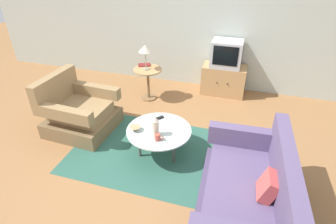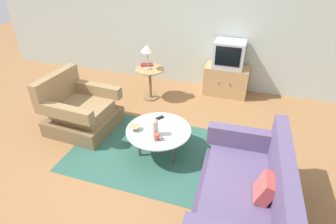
{
  "view_description": "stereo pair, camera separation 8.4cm",
  "coord_description": "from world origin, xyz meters",
  "px_view_note": "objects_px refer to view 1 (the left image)",
  "views": [
    {
      "loc": [
        1.08,
        -2.67,
        2.52
      ],
      "look_at": [
        0.16,
        0.39,
        0.55
      ],
      "focal_mm": 29.02,
      "sensor_mm": 36.0,
      "label": 1
    },
    {
      "loc": [
        1.16,
        -2.65,
        2.52
      ],
      "look_at": [
        0.16,
        0.39,
        0.55
      ],
      "focal_mm": 29.02,
      "sensor_mm": 36.0,
      "label": 2
    }
  ],
  "objects_px": {
    "coffee_table": "(159,131)",
    "side_table": "(148,77)",
    "couch": "(246,195)",
    "mug": "(158,137)",
    "tv_stand": "(223,80)",
    "armchair": "(78,113)",
    "tv_remote_dark": "(159,118)",
    "table_lamp": "(145,49)",
    "television": "(227,54)",
    "book": "(144,65)",
    "vase": "(155,126)",
    "bowl": "(135,128)"
  },
  "relations": [
    {
      "from": "mug",
      "to": "bowl",
      "type": "distance_m",
      "value": 0.37
    },
    {
      "from": "armchair",
      "to": "coffee_table",
      "type": "height_order",
      "value": "armchair"
    },
    {
      "from": "side_table",
      "to": "tv_stand",
      "type": "bearing_deg",
      "value": 25.41
    },
    {
      "from": "tv_remote_dark",
      "to": "armchair",
      "type": "bearing_deg",
      "value": 126.87
    },
    {
      "from": "television",
      "to": "book",
      "type": "distance_m",
      "value": 1.54
    },
    {
      "from": "book",
      "to": "vase",
      "type": "bearing_deg",
      "value": -89.32
    },
    {
      "from": "tv_stand",
      "to": "book",
      "type": "relative_size",
      "value": 3.08
    },
    {
      "from": "bowl",
      "to": "book",
      "type": "xyz_separation_m",
      "value": [
        -0.53,
        1.74,
        0.17
      ]
    },
    {
      "from": "coffee_table",
      "to": "side_table",
      "type": "relative_size",
      "value": 1.46
    },
    {
      "from": "couch",
      "to": "mug",
      "type": "bearing_deg",
      "value": 63.96
    },
    {
      "from": "table_lamp",
      "to": "mug",
      "type": "xyz_separation_m",
      "value": [
        0.79,
        -1.69,
        -0.52
      ]
    },
    {
      "from": "armchair",
      "to": "tv_remote_dark",
      "type": "relative_size",
      "value": 6.51
    },
    {
      "from": "side_table",
      "to": "table_lamp",
      "type": "xyz_separation_m",
      "value": [
        -0.02,
        -0.02,
        0.54
      ]
    },
    {
      "from": "mug",
      "to": "table_lamp",
      "type": "bearing_deg",
      "value": 114.97
    },
    {
      "from": "side_table",
      "to": "armchair",
      "type": "bearing_deg",
      "value": -119.18
    },
    {
      "from": "tv_stand",
      "to": "side_table",
      "type": "bearing_deg",
      "value": -154.59
    },
    {
      "from": "side_table",
      "to": "mug",
      "type": "bearing_deg",
      "value": -65.88
    },
    {
      "from": "coffee_table",
      "to": "side_table",
      "type": "bearing_deg",
      "value": 115.39
    },
    {
      "from": "television",
      "to": "table_lamp",
      "type": "relative_size",
      "value": 1.23
    },
    {
      "from": "side_table",
      "to": "book",
      "type": "relative_size",
      "value": 2.25
    },
    {
      "from": "television",
      "to": "book",
      "type": "bearing_deg",
      "value": -161.41
    },
    {
      "from": "couch",
      "to": "tv_remote_dark",
      "type": "relative_size",
      "value": 10.23
    },
    {
      "from": "mug",
      "to": "book",
      "type": "height_order",
      "value": "book"
    },
    {
      "from": "table_lamp",
      "to": "mug",
      "type": "distance_m",
      "value": 1.94
    },
    {
      "from": "armchair",
      "to": "television",
      "type": "relative_size",
      "value": 1.79
    },
    {
      "from": "coffee_table",
      "to": "book",
      "type": "distance_m",
      "value": 1.85
    },
    {
      "from": "side_table",
      "to": "table_lamp",
      "type": "relative_size",
      "value": 1.33
    },
    {
      "from": "armchair",
      "to": "coffee_table",
      "type": "bearing_deg",
      "value": 83.6
    },
    {
      "from": "armchair",
      "to": "couch",
      "type": "height_order",
      "value": "couch"
    },
    {
      "from": "mug",
      "to": "armchair",
      "type": "bearing_deg",
      "value": 162.91
    },
    {
      "from": "armchair",
      "to": "couch",
      "type": "distance_m",
      "value": 2.77
    },
    {
      "from": "table_lamp",
      "to": "vase",
      "type": "distance_m",
      "value": 1.8
    },
    {
      "from": "mug",
      "to": "tv_remote_dark",
      "type": "distance_m",
      "value": 0.49
    },
    {
      "from": "coffee_table",
      "to": "table_lamp",
      "type": "height_order",
      "value": "table_lamp"
    },
    {
      "from": "side_table",
      "to": "vase",
      "type": "bearing_deg",
      "value": -66.48
    },
    {
      "from": "vase",
      "to": "television",
      "type": "bearing_deg",
      "value": 74.48
    },
    {
      "from": "television",
      "to": "tv_stand",
      "type": "bearing_deg",
      "value": -90.0
    },
    {
      "from": "bowl",
      "to": "tv_remote_dark",
      "type": "relative_size",
      "value": 0.97
    },
    {
      "from": "vase",
      "to": "tv_remote_dark",
      "type": "bearing_deg",
      "value": 102.26
    },
    {
      "from": "couch",
      "to": "book",
      "type": "height_order",
      "value": "couch"
    },
    {
      "from": "coffee_table",
      "to": "television",
      "type": "distance_m",
      "value": 2.25
    },
    {
      "from": "tv_stand",
      "to": "mug",
      "type": "distance_m",
      "value": 2.41
    },
    {
      "from": "table_lamp",
      "to": "tv_remote_dark",
      "type": "relative_size",
      "value": 2.96
    },
    {
      "from": "vase",
      "to": "book",
      "type": "distance_m",
      "value": 1.94
    },
    {
      "from": "coffee_table",
      "to": "tv_stand",
      "type": "distance_m",
      "value": 2.21
    },
    {
      "from": "coffee_table",
      "to": "mug",
      "type": "height_order",
      "value": "mug"
    },
    {
      "from": "television",
      "to": "armchair",
      "type": "bearing_deg",
      "value": -137.0
    },
    {
      "from": "armchair",
      "to": "tv_stand",
      "type": "height_order",
      "value": "armchair"
    },
    {
      "from": "tv_remote_dark",
      "to": "book",
      "type": "height_order",
      "value": "book"
    },
    {
      "from": "coffee_table",
      "to": "side_table",
      "type": "height_order",
      "value": "side_table"
    }
  ]
}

